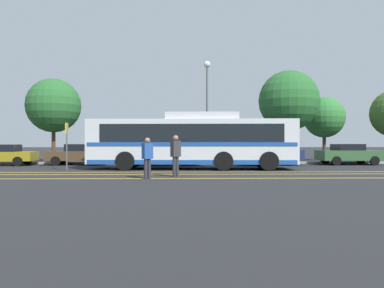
{
  "coord_description": "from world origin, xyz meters",
  "views": [
    {
      "loc": [
        -1.73,
        -20.97,
        1.44
      ],
      "look_at": [
        -1.19,
        -0.22,
        1.39
      ],
      "focal_mm": 35.0,
      "sensor_mm": 36.0,
      "label": 1
    }
  ],
  "objects_px": {
    "tree_1": "(289,101)",
    "pedestrian_1": "(147,155)",
    "pedestrian_0": "(176,153)",
    "tree_3": "(54,106)",
    "parked_car_3": "(268,153)",
    "bus_stop_sign": "(67,140)",
    "parked_car_4": "(349,154)",
    "parked_car_2": "(170,154)",
    "tree_0": "(324,117)",
    "parked_car_0": "(3,155)",
    "street_lamp": "(207,94)",
    "parked_car_1": "(78,154)",
    "transit_bus": "(192,141)"
  },
  "relations": [
    {
      "from": "parked_car_3",
      "to": "tree_3",
      "type": "relative_size",
      "value": 0.68
    },
    {
      "from": "street_lamp",
      "to": "transit_bus",
      "type": "bearing_deg",
      "value": -101.89
    },
    {
      "from": "parked_car_2",
      "to": "parked_car_3",
      "type": "relative_size",
      "value": 0.99
    },
    {
      "from": "bus_stop_sign",
      "to": "street_lamp",
      "type": "distance_m",
      "value": 10.81
    },
    {
      "from": "pedestrian_0",
      "to": "bus_stop_sign",
      "type": "height_order",
      "value": "bus_stop_sign"
    },
    {
      "from": "parked_car_3",
      "to": "tree_0",
      "type": "height_order",
      "value": "tree_0"
    },
    {
      "from": "pedestrian_1",
      "to": "pedestrian_0",
      "type": "bearing_deg",
      "value": 177.47
    },
    {
      "from": "street_lamp",
      "to": "pedestrian_1",
      "type": "bearing_deg",
      "value": -105.57
    },
    {
      "from": "parked_car_1",
      "to": "tree_0",
      "type": "bearing_deg",
      "value": -77.7
    },
    {
      "from": "tree_0",
      "to": "transit_bus",
      "type": "bearing_deg",
      "value": -138.84
    },
    {
      "from": "parked_car_0",
      "to": "tree_0",
      "type": "relative_size",
      "value": 0.78
    },
    {
      "from": "tree_0",
      "to": "tree_1",
      "type": "distance_m",
      "value": 4.68
    },
    {
      "from": "parked_car_2",
      "to": "tree_0",
      "type": "relative_size",
      "value": 0.8
    },
    {
      "from": "parked_car_3",
      "to": "parked_car_2",
      "type": "bearing_deg",
      "value": -91.32
    },
    {
      "from": "parked_car_2",
      "to": "bus_stop_sign",
      "type": "relative_size",
      "value": 1.66
    },
    {
      "from": "parked_car_2",
      "to": "tree_0",
      "type": "xyz_separation_m",
      "value": [
        12.49,
        6.1,
        2.84
      ]
    },
    {
      "from": "pedestrian_0",
      "to": "tree_3",
      "type": "bearing_deg",
      "value": -94.87
    },
    {
      "from": "tree_0",
      "to": "tree_3",
      "type": "xyz_separation_m",
      "value": [
        -21.28,
        -2.42,
        0.67
      ]
    },
    {
      "from": "parked_car_2",
      "to": "bus_stop_sign",
      "type": "distance_m",
      "value": 7.05
    },
    {
      "from": "parked_car_2",
      "to": "parked_car_4",
      "type": "height_order",
      "value": "parked_car_2"
    },
    {
      "from": "tree_0",
      "to": "tree_1",
      "type": "height_order",
      "value": "tree_1"
    },
    {
      "from": "bus_stop_sign",
      "to": "street_lamp",
      "type": "height_order",
      "value": "street_lamp"
    },
    {
      "from": "street_lamp",
      "to": "tree_1",
      "type": "relative_size",
      "value": 1.06
    },
    {
      "from": "pedestrian_0",
      "to": "pedestrian_1",
      "type": "relative_size",
      "value": 1.07
    },
    {
      "from": "parked_car_1",
      "to": "parked_car_2",
      "type": "height_order",
      "value": "parked_car_2"
    },
    {
      "from": "parked_car_0",
      "to": "tree_1",
      "type": "height_order",
      "value": "tree_1"
    },
    {
      "from": "parked_car_2",
      "to": "parked_car_1",
      "type": "bearing_deg",
      "value": -98.62
    },
    {
      "from": "street_lamp",
      "to": "tree_3",
      "type": "xyz_separation_m",
      "value": [
        -11.34,
        1.6,
        -0.7
      ]
    },
    {
      "from": "parked_car_2",
      "to": "transit_bus",
      "type": "bearing_deg",
      "value": 15.89
    },
    {
      "from": "bus_stop_sign",
      "to": "tree_3",
      "type": "bearing_deg",
      "value": 26.23
    },
    {
      "from": "parked_car_0",
      "to": "bus_stop_sign",
      "type": "bearing_deg",
      "value": -133.19
    },
    {
      "from": "pedestrian_1",
      "to": "tree_0",
      "type": "xyz_separation_m",
      "value": [
        13.11,
        15.4,
        2.62
      ]
    },
    {
      "from": "tree_1",
      "to": "pedestrian_1",
      "type": "bearing_deg",
      "value": -126.45
    },
    {
      "from": "parked_car_0",
      "to": "parked_car_1",
      "type": "xyz_separation_m",
      "value": [
        4.63,
        0.53,
        0.01
      ]
    },
    {
      "from": "parked_car_1",
      "to": "parked_car_3",
      "type": "relative_size",
      "value": 0.95
    },
    {
      "from": "transit_bus",
      "to": "parked_car_1",
      "type": "distance_m",
      "value": 8.54
    },
    {
      "from": "bus_stop_sign",
      "to": "parked_car_4",
      "type": "bearing_deg",
      "value": -71.07
    },
    {
      "from": "pedestrian_1",
      "to": "bus_stop_sign",
      "type": "height_order",
      "value": "bus_stop_sign"
    },
    {
      "from": "parked_car_0",
      "to": "parked_car_1",
      "type": "relative_size",
      "value": 1.02
    },
    {
      "from": "tree_1",
      "to": "parked_car_1",
      "type": "bearing_deg",
      "value": -168.67
    },
    {
      "from": "street_lamp",
      "to": "tree_3",
      "type": "relative_size",
      "value": 1.16
    },
    {
      "from": "parked_car_4",
      "to": "bus_stop_sign",
      "type": "height_order",
      "value": "bus_stop_sign"
    },
    {
      "from": "parked_car_4",
      "to": "tree_0",
      "type": "bearing_deg",
      "value": 173.77
    },
    {
      "from": "parked_car_0",
      "to": "parked_car_3",
      "type": "distance_m",
      "value": 17.12
    },
    {
      "from": "parked_car_0",
      "to": "parked_car_3",
      "type": "bearing_deg",
      "value": -93.63
    },
    {
      "from": "parked_car_2",
      "to": "pedestrian_1",
      "type": "bearing_deg",
      "value": -8.2
    },
    {
      "from": "pedestrian_0",
      "to": "pedestrian_1",
      "type": "bearing_deg",
      "value": -4.06
    },
    {
      "from": "pedestrian_1",
      "to": "tree_0",
      "type": "distance_m",
      "value": 20.39
    },
    {
      "from": "street_lamp",
      "to": "tree_0",
      "type": "xyz_separation_m",
      "value": [
        9.94,
        4.02,
        -1.37
      ]
    },
    {
      "from": "parked_car_0",
      "to": "parked_car_4",
      "type": "distance_m",
      "value": 22.63
    }
  ]
}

